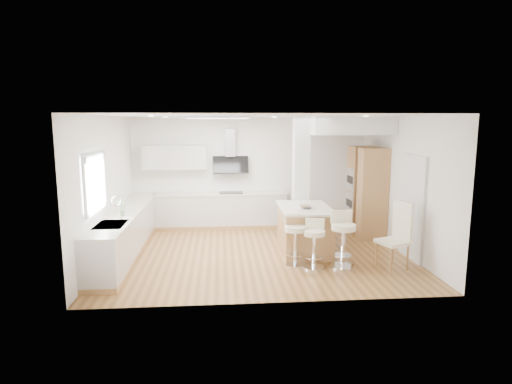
{
  "coord_description": "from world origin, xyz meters",
  "views": [
    {
      "loc": [
        -0.76,
        -8.51,
        2.68
      ],
      "look_at": [
        -0.01,
        0.4,
        1.21
      ],
      "focal_mm": 30.0,
      "sensor_mm": 36.0,
      "label": 1
    }
  ],
  "objects": [
    {
      "name": "soffit",
      "position": [
        2.1,
        1.4,
        2.6
      ],
      "size": [
        1.78,
        2.2,
        0.4
      ],
      "color": "white",
      "rests_on": "ground"
    },
    {
      "name": "peninsula",
      "position": [
        0.96,
        0.0,
        0.48
      ],
      "size": [
        1.06,
        1.58,
        1.02
      ],
      "rotation": [
        0.0,
        0.0,
        -0.02
      ],
      "color": "#B6844E",
      "rests_on": "ground"
    },
    {
      "name": "bar_stool_b",
      "position": [
        0.95,
        -1.0,
        0.51
      ],
      "size": [
        0.5,
        0.5,
        0.91
      ],
      "rotation": [
        0.0,
        0.0,
        -0.26
      ],
      "color": "white",
      "rests_on": "ground"
    },
    {
      "name": "pillar",
      "position": [
        1.05,
        0.95,
        1.4
      ],
      "size": [
        0.35,
        0.35,
        2.8
      ],
      "color": "silver",
      "rests_on": "ground"
    },
    {
      "name": "ground",
      "position": [
        0.0,
        0.0,
        0.0
      ],
      "size": [
        6.0,
        6.0,
        0.0
      ],
      "primitive_type": "plane",
      "color": "#A06E3B",
      "rests_on": "ground"
    },
    {
      "name": "oven_column",
      "position": [
        2.68,
        1.23,
        1.05
      ],
      "size": [
        0.63,
        1.21,
        2.1
      ],
      "color": "#B6844E",
      "rests_on": "ground"
    },
    {
      "name": "ceiling",
      "position": [
        0.0,
        0.0,
        0.0
      ],
      "size": [
        6.0,
        5.0,
        0.02
      ],
      "primitive_type": "cube",
      "color": "white",
      "rests_on": "ground"
    },
    {
      "name": "window_left",
      "position": [
        -2.96,
        -0.9,
        1.69
      ],
      "size": [
        0.06,
        1.28,
        1.07
      ],
      "color": "white",
      "rests_on": "ground"
    },
    {
      "name": "counter_back",
      "position": [
        -0.91,
        2.22,
        0.7
      ],
      "size": [
        3.62,
        0.63,
        2.5
      ],
      "color": "#B6844E",
      "rests_on": "ground"
    },
    {
      "name": "wall_right",
      "position": [
        3.0,
        0.0,
        1.4
      ],
      "size": [
        0.04,
        5.0,
        2.8
      ],
      "primitive_type": "cube",
      "color": "white",
      "rests_on": "ground"
    },
    {
      "name": "counter_left",
      "position": [
        -2.7,
        0.23,
        0.46
      ],
      "size": [
        0.63,
        4.5,
        1.35
      ],
      "color": "#B6844E",
      "rests_on": "ground"
    },
    {
      "name": "skylight",
      "position": [
        -0.79,
        0.6,
        2.77
      ],
      "size": [
        4.1,
        2.1,
        0.06
      ],
      "color": "silver",
      "rests_on": "ground"
    },
    {
      "name": "wall_left",
      "position": [
        -3.0,
        0.0,
        1.4
      ],
      "size": [
        0.04,
        5.0,
        2.8
      ],
      "primitive_type": "cube",
      "color": "white",
      "rests_on": "ground"
    },
    {
      "name": "wall_back",
      "position": [
        0.0,
        2.5,
        1.4
      ],
      "size": [
        6.0,
        0.04,
        2.8
      ],
      "primitive_type": "cube",
      "color": "white",
      "rests_on": "ground"
    },
    {
      "name": "doorway_right",
      "position": [
        2.97,
        -0.6,
        1.0
      ],
      "size": [
        0.05,
        1.0,
        2.1
      ],
      "color": "#453E36",
      "rests_on": "ground"
    },
    {
      "name": "bar_stool_c",
      "position": [
        1.48,
        -1.01,
        0.59
      ],
      "size": [
        0.48,
        0.48,
        1.05
      ],
      "rotation": [
        0.0,
        0.0,
        0.01
      ],
      "color": "white",
      "rests_on": "ground"
    },
    {
      "name": "dining_chair",
      "position": [
        2.47,
        -1.15,
        0.67
      ],
      "size": [
        0.62,
        0.62,
        1.25
      ],
      "rotation": [
        0.0,
        0.0,
        0.36
      ],
      "color": "#F5EEC7",
      "rests_on": "ground"
    },
    {
      "name": "bar_stool_a",
      "position": [
        0.63,
        -0.81,
        0.54
      ],
      "size": [
        0.45,
        0.45,
        0.96
      ],
      "rotation": [
        0.0,
        0.0,
        -0.05
      ],
      "color": "white",
      "rests_on": "ground"
    }
  ]
}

